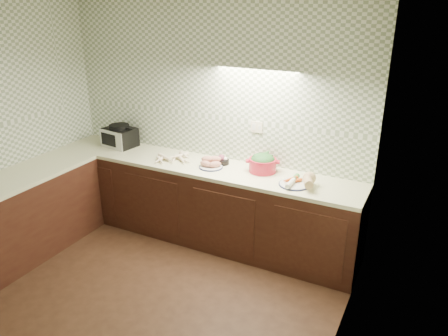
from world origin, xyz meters
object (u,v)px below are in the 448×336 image
at_px(parsnip_pile, 173,159).
at_px(sweet_potato_plate, 211,163).
at_px(onion_bowl, 222,160).
at_px(toaster_oven, 120,136).
at_px(veg_plate, 302,180).
at_px(dutch_oven, 263,163).

bearing_deg(parsnip_pile, sweet_potato_plate, 6.46).
bearing_deg(parsnip_pile, onion_bowl, 20.86).
xyz_separation_m(toaster_oven, veg_plate, (2.35, -0.14, -0.08)).
bearing_deg(sweet_potato_plate, toaster_oven, 174.82).
height_order(toaster_oven, parsnip_pile, toaster_oven).
height_order(sweet_potato_plate, onion_bowl, sweet_potato_plate).
height_order(toaster_oven, veg_plate, toaster_oven).
bearing_deg(dutch_oven, toaster_oven, 159.35).
relative_size(sweet_potato_plate, onion_bowl, 1.83).
xyz_separation_m(parsnip_pile, sweet_potato_plate, (0.45, 0.05, 0.01)).
relative_size(toaster_oven, veg_plate, 1.09).
bearing_deg(onion_bowl, veg_plate, -9.57).
distance_m(onion_bowl, veg_plate, 0.96).
relative_size(parsnip_pile, sweet_potato_plate, 1.42).
height_order(onion_bowl, dutch_oven, dutch_oven).
distance_m(parsnip_pile, onion_bowl, 0.55).
distance_m(toaster_oven, veg_plate, 2.35).
height_order(dutch_oven, veg_plate, dutch_oven).
relative_size(sweet_potato_plate, dutch_oven, 0.70).
distance_m(toaster_oven, onion_bowl, 1.40).
xyz_separation_m(toaster_oven, onion_bowl, (1.40, 0.02, -0.09)).
height_order(parsnip_pile, sweet_potato_plate, sweet_potato_plate).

